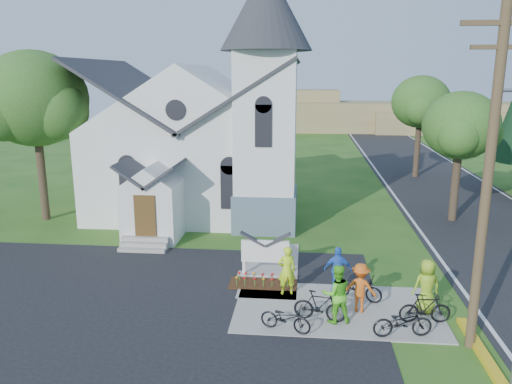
# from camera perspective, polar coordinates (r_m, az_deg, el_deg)

# --- Properties ---
(ground) EXTENTS (120.00, 120.00, 0.00)m
(ground) POSITION_cam_1_polar(r_m,az_deg,el_deg) (17.38, 4.24, -13.79)
(ground) COLOR #245518
(ground) RESTS_ON ground
(parking_lot) EXTENTS (20.00, 16.00, 0.02)m
(parking_lot) POSITION_cam_1_polar(r_m,az_deg,el_deg) (17.23, -20.81, -14.93)
(parking_lot) COLOR black
(parking_lot) RESTS_ON ground
(road) EXTENTS (8.00, 90.00, 0.02)m
(road) POSITION_cam_1_polar(r_m,az_deg,el_deg) (32.95, 22.59, -1.54)
(road) COLOR black
(road) RESTS_ON ground
(sidewalk) EXTENTS (7.00, 4.00, 0.05)m
(sidewalk) POSITION_cam_1_polar(r_m,az_deg,el_deg) (17.86, 9.22, -13.06)
(sidewalk) COLOR gray
(sidewalk) RESTS_ON ground
(church) EXTENTS (12.35, 12.00, 13.00)m
(church) POSITION_cam_1_polar(r_m,az_deg,el_deg) (28.65, -6.05, 7.97)
(church) COLOR white
(church) RESTS_ON ground
(church_sign) EXTENTS (2.20, 0.40, 1.70)m
(church_sign) POSITION_cam_1_polar(r_m,az_deg,el_deg) (19.95, 1.05, -6.84)
(church_sign) COLOR gray
(church_sign) RESTS_ON ground
(flower_bed) EXTENTS (2.60, 1.10, 0.07)m
(flower_bed) POSITION_cam_1_polar(r_m,az_deg,el_deg) (19.50, 0.83, -10.49)
(flower_bed) COLOR #391C0F
(flower_bed) RESTS_ON ground
(utility_pole) EXTENTS (3.45, 0.28, 10.00)m
(utility_pole) POSITION_cam_1_polar(r_m,az_deg,el_deg) (15.08, 25.30, 2.45)
(utility_pole) COLOR #4D3926
(utility_pole) RESTS_ON ground
(tree_lot_corner) EXTENTS (5.60, 5.60, 9.15)m
(tree_lot_corner) POSITION_cam_1_polar(r_m,az_deg,el_deg) (29.21, -24.01, 9.68)
(tree_lot_corner) COLOR #34261C
(tree_lot_corner) RESTS_ON ground
(tree_road_near) EXTENTS (4.00, 4.00, 7.05)m
(tree_road_near) POSITION_cam_1_polar(r_m,az_deg,el_deg) (28.80, 22.35, 6.99)
(tree_road_near) COLOR #34261C
(tree_road_near) RESTS_ON ground
(tree_road_mid) EXTENTS (4.40, 4.40, 7.80)m
(tree_road_mid) POSITION_cam_1_polar(r_m,az_deg,el_deg) (40.48, 18.31, 9.71)
(tree_road_mid) COLOR #34261C
(tree_road_mid) RESTS_ON ground
(distant_hills) EXTENTS (61.00, 10.00, 5.60)m
(distant_hills) POSITION_cam_1_polar(r_m,az_deg,el_deg) (72.09, 8.11, 8.72)
(distant_hills) COLOR olive
(distant_hills) RESTS_ON ground
(cyclist_0) EXTENTS (0.74, 0.57, 1.82)m
(cyclist_0) POSITION_cam_1_polar(r_m,az_deg,el_deg) (18.37, 3.54, -8.92)
(cyclist_0) COLOR #BFF01C
(cyclist_0) RESTS_ON sidewalk
(bike_0) EXTENTS (1.75, 1.05, 0.87)m
(bike_0) POSITION_cam_1_polar(r_m,az_deg,el_deg) (16.10, 3.40, -14.18)
(bike_0) COLOR black
(bike_0) RESTS_ON sidewalk
(cyclist_1) EXTENTS (1.09, 0.94, 1.95)m
(cyclist_1) POSITION_cam_1_polar(r_m,az_deg,el_deg) (16.57, 9.18, -11.41)
(cyclist_1) COLOR #5ACE26
(cyclist_1) RESTS_ON sidewalk
(bike_1) EXTENTS (1.78, 0.78, 1.03)m
(bike_1) POSITION_cam_1_polar(r_m,az_deg,el_deg) (16.77, 7.30, -12.78)
(bike_1) COLOR black
(bike_1) RESTS_ON sidewalk
(cyclist_2) EXTENTS (1.03, 0.46, 1.74)m
(cyclist_2) POSITION_cam_1_polar(r_m,az_deg,el_deg) (18.73, 9.35, -8.77)
(cyclist_2) COLOR blue
(cyclist_2) RESTS_ON sidewalk
(bike_2) EXTENTS (1.87, 1.29, 0.93)m
(bike_2) POSITION_cam_1_polar(r_m,az_deg,el_deg) (18.44, 11.57, -10.59)
(bike_2) COLOR black
(bike_2) RESTS_ON sidewalk
(cyclist_3) EXTENTS (1.23, 0.90, 1.70)m
(cyclist_3) POSITION_cam_1_polar(r_m,az_deg,el_deg) (17.46, 11.84, -10.64)
(cyclist_3) COLOR #D05917
(cyclist_3) RESTS_ON sidewalk
(bike_3) EXTENTS (1.71, 0.61, 1.01)m
(bike_3) POSITION_cam_1_polar(r_m,az_deg,el_deg) (17.39, 18.76, -12.48)
(bike_3) COLOR black
(bike_3) RESTS_ON sidewalk
(cyclist_4) EXTENTS (1.03, 0.78, 1.89)m
(cyclist_4) POSITION_cam_1_polar(r_m,az_deg,el_deg) (17.90, 18.91, -10.17)
(cyclist_4) COLOR #89B421
(cyclist_4) RESTS_ON sidewalk
(bike_4) EXTENTS (1.92, 0.92, 0.97)m
(bike_4) POSITION_cam_1_polar(r_m,az_deg,el_deg) (16.37, 16.41, -14.06)
(bike_4) COLOR black
(bike_4) RESTS_ON sidewalk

